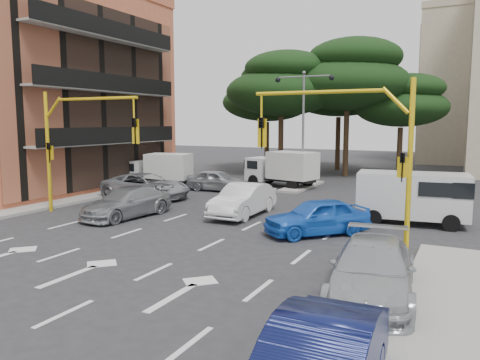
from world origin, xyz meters
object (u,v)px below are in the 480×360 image
(car_silver_cross_b, at_px, (217,180))
(box_truck_b, at_px, (281,169))
(car_white_hatch, at_px, (243,200))
(car_silver_parked, at_px, (372,270))
(box_truck_a, at_px, (157,170))
(van_white, at_px, (412,198))
(street_lamp_center, at_px, (303,108))
(car_blue_compact, at_px, (317,217))
(signal_mast_right, at_px, (357,140))
(signal_mast_left, at_px, (74,135))
(car_silver_cross_a, at_px, (146,186))
(car_silver_wagon, at_px, (127,202))

(car_silver_cross_b, xyz_separation_m, box_truck_b, (3.11, 3.59, 0.56))
(car_white_hatch, distance_m, car_silver_parked, 11.16)
(car_white_hatch, height_order, box_truck_a, box_truck_a)
(car_silver_parked, relative_size, van_white, 1.09)
(street_lamp_center, xyz_separation_m, box_truck_a, (-9.00, -4.46, -4.25))
(car_blue_compact, bearing_deg, box_truck_a, -166.61)
(signal_mast_right, xyz_separation_m, box_truck_b, (-8.16, 13.51, -2.64))
(signal_mast_left, bearing_deg, car_silver_cross_b, 76.71)
(car_silver_cross_a, height_order, car_silver_parked, car_silver_cross_a)
(signal_mast_left, xyz_separation_m, street_lamp_center, (6.80, 14.01, 1.54))
(box_truck_a, bearing_deg, car_blue_compact, -133.90)
(car_silver_cross_b, bearing_deg, street_lamp_center, -49.32)
(signal_mast_left, height_order, van_white, signal_mast_left)
(car_silver_wagon, xyz_separation_m, car_silver_cross_b, (-0.31, 9.31, -0.01))
(van_white, height_order, box_truck_b, box_truck_b)
(signal_mast_left, xyz_separation_m, car_silver_cross_a, (0.05, 5.39, -3.13))
(signal_mast_right, bearing_deg, car_silver_parked, -71.83)
(car_silver_wagon, xyz_separation_m, box_truck_b, (2.80, 12.91, 0.54))
(van_white, bearing_deg, car_silver_cross_a, -97.69)
(car_silver_wagon, bearing_deg, box_truck_a, 125.38)
(signal_mast_right, bearing_deg, car_blue_compact, 144.37)
(signal_mast_left, height_order, box_truck_b, signal_mast_left)
(car_white_hatch, height_order, car_silver_wagon, car_white_hatch)
(signal_mast_right, distance_m, car_white_hatch, 7.68)
(car_blue_compact, bearing_deg, car_silver_cross_b, -178.42)
(signal_mast_right, distance_m, box_truck_a, 18.66)
(car_silver_parked, bearing_deg, car_silver_cross_a, 138.82)
(car_silver_cross_a, xyz_separation_m, box_truck_b, (5.40, 8.12, 0.50))
(car_blue_compact, relative_size, box_truck_b, 0.85)
(signal_mast_right, relative_size, box_truck_a, 1.26)
(car_silver_wagon, relative_size, box_truck_b, 0.96)
(car_silver_parked, xyz_separation_m, box_truck_b, (-9.70, 18.20, 0.50))
(car_silver_cross_b, bearing_deg, van_white, -112.60)
(car_silver_wagon, xyz_separation_m, car_silver_cross_a, (-2.60, 4.79, 0.04))
(signal_mast_right, distance_m, signal_mast_left, 13.61)
(van_white, xyz_separation_m, box_truck_b, (-9.53, 8.38, 0.08))
(car_blue_compact, bearing_deg, car_silver_cross_a, -155.32)
(signal_mast_right, height_order, car_silver_cross_a, signal_mast_right)
(street_lamp_center, height_order, box_truck_b, street_lamp_center)
(signal_mast_left, bearing_deg, car_blue_compact, 6.22)
(car_silver_cross_a, distance_m, car_silver_parked, 18.16)
(signal_mast_right, bearing_deg, van_white, 75.01)
(car_silver_parked, height_order, box_truck_b, box_truck_b)
(street_lamp_center, relative_size, car_silver_cross_a, 1.44)
(box_truck_b, bearing_deg, car_silver_wagon, -179.40)
(car_blue_compact, xyz_separation_m, box_truck_a, (-14.01, 8.26, 0.44))
(car_white_hatch, relative_size, car_silver_wagon, 0.97)
(car_blue_compact, distance_m, car_silver_cross_b, 12.81)
(signal_mast_left, xyz_separation_m, box_truck_b, (5.45, 13.51, -2.64))
(signal_mast_left, xyz_separation_m, car_white_hatch, (7.46, 3.39, -3.11))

